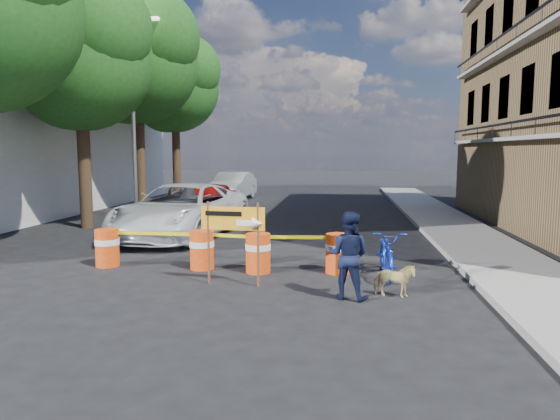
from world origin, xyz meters
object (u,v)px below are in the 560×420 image
(barrel_far_left, at_px, (107,247))
(dog, at_px, (394,280))
(bicycle, at_px, (387,231))
(sedan_red, at_px, (205,203))
(suv_white, at_px, (182,210))
(pedestrian, at_px, (348,255))
(sedan_silver, at_px, (233,186))
(barrel_mid_left, at_px, (202,249))
(barrel_far_right, at_px, (338,253))
(detour_sign, at_px, (240,225))
(barrel_mid_right, at_px, (258,252))

(barrel_far_left, relative_size, dog, 1.16)
(bicycle, distance_m, sedan_red, 9.37)
(barrel_far_left, distance_m, suv_white, 4.32)
(bicycle, bearing_deg, pedestrian, -117.37)
(dog, bearing_deg, suv_white, 53.90)
(sedan_silver, bearing_deg, bicycle, -62.37)
(barrel_mid_left, relative_size, pedestrian, 0.54)
(sedan_red, bearing_deg, bicycle, -47.66)
(dog, relative_size, suv_white, 0.13)
(barrel_far_right, height_order, sedan_silver, sedan_silver)
(bicycle, xyz_separation_m, dog, (-0.00, -1.60, -0.68))
(sedan_silver, bearing_deg, detour_sign, -72.75)
(barrel_mid_right, height_order, sedan_silver, sedan_silver)
(barrel_mid_left, bearing_deg, sedan_silver, 99.93)
(barrel_mid_right, bearing_deg, suv_white, 125.93)
(detour_sign, xyz_separation_m, pedestrian, (2.17, -0.61, -0.44))
(dog, bearing_deg, sedan_red, 43.60)
(sedan_red, bearing_deg, barrel_mid_left, -73.28)
(detour_sign, height_order, pedestrian, detour_sign)
(barrel_mid_left, bearing_deg, barrel_mid_right, -8.13)
(barrel_far_right, xyz_separation_m, sedan_red, (-5.03, 6.94, 0.33))
(dog, distance_m, suv_white, 8.60)
(barrel_far_right, distance_m, sedan_red, 8.58)
(barrel_far_left, height_order, barrel_mid_left, same)
(bicycle, relative_size, dog, 2.61)
(barrel_far_left, xyz_separation_m, sedan_red, (0.47, 6.95, 0.33))
(sedan_silver, bearing_deg, suv_white, -81.01)
(barrel_mid_right, xyz_separation_m, pedestrian, (2.00, -1.76, 0.35))
(bicycle, height_order, sedan_red, bicycle)
(bicycle, height_order, sedan_silver, bicycle)
(barrel_far_right, bearing_deg, barrel_mid_right, -174.16)
(barrel_far_left, xyz_separation_m, barrel_mid_left, (2.33, 0.02, 0.00))
(barrel_mid_left, xyz_separation_m, sedan_silver, (-2.85, 16.26, 0.31))
(bicycle, relative_size, sedan_red, 0.43)
(pedestrian, bearing_deg, barrel_mid_right, -24.06)
(suv_white, bearing_deg, barrel_far_left, -89.43)
(bicycle, bearing_deg, suv_white, 142.71)
(detour_sign, bearing_deg, barrel_mid_right, 87.11)
(suv_white, bearing_deg, bicycle, -29.16)
(detour_sign, bearing_deg, sedan_silver, 108.10)
(barrel_far_right, relative_size, sedan_silver, 0.19)
(detour_sign, distance_m, sedan_red, 8.85)
(dog, bearing_deg, detour_sign, 90.71)
(barrel_far_left, height_order, barrel_far_right, same)
(sedan_silver, bearing_deg, sedan_red, -79.67)
(pedestrian, bearing_deg, barrel_mid_left, -12.87)
(barrel_far_left, distance_m, pedestrian, 6.03)
(barrel_far_right, height_order, detour_sign, detour_sign)
(detour_sign, xyz_separation_m, dog, (3.04, -0.42, -0.94))
(barrel_far_left, height_order, dog, barrel_far_left)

